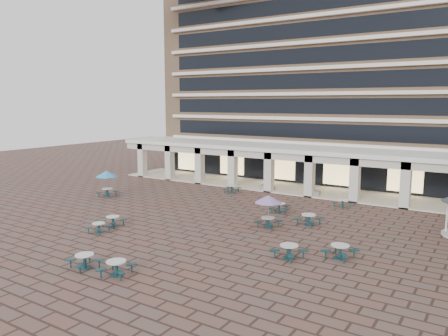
{
  "coord_description": "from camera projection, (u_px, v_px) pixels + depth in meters",
  "views": [
    {
      "loc": [
        17.05,
        -25.78,
        8.77
      ],
      "look_at": [
        -1.39,
        3.0,
        3.63
      ],
      "focal_mm": 35.0,
      "sensor_mm": 36.0,
      "label": 1
    }
  ],
  "objects": [
    {
      "name": "ground",
      "position": [
        218.0,
        224.0,
        31.87
      ],
      "size": [
        120.0,
        120.0,
        0.0
      ],
      "primitive_type": "plane",
      "color": "brown",
      "rests_on": "ground"
    },
    {
      "name": "apartment_building",
      "position": [
        337.0,
        70.0,
        51.2
      ],
      "size": [
        40.0,
        15.5,
        25.2
      ],
      "color": "tan",
      "rests_on": "ground"
    },
    {
      "name": "retail_arcade",
      "position": [
        299.0,
        161.0,
        43.75
      ],
      "size": [
        42.0,
        6.6,
        4.4
      ],
      "color": "white",
      "rests_on": "ground"
    },
    {
      "name": "picnic_table_0",
      "position": [
        113.0,
        220.0,
        31.28
      ],
      "size": [
        1.68,
        1.68,
        0.71
      ],
      "rotation": [
        0.0,
        0.0,
        0.09
      ],
      "color": "#143B3E",
      "rests_on": "ground"
    },
    {
      "name": "picnic_table_1",
      "position": [
        116.0,
        267.0,
        22.3
      ],
      "size": [
        2.01,
        2.01,
        0.77
      ],
      "rotation": [
        0.0,
        0.0,
        0.28
      ],
      "color": "#143B3E",
      "rests_on": "ground"
    },
    {
      "name": "picnic_table_2",
      "position": [
        85.0,
        260.0,
        23.33
      ],
      "size": [
        1.92,
        1.92,
        0.75
      ],
      "rotation": [
        0.0,
        0.0,
        -0.23
      ],
      "color": "#143B3E",
      "rests_on": "ground"
    },
    {
      "name": "picnic_table_3",
      "position": [
        340.0,
        250.0,
        24.76
      ],
      "size": [
        1.97,
        1.97,
        0.79
      ],
      "rotation": [
        0.0,
        0.0,
        -0.18
      ],
      "color": "#143B3E",
      "rests_on": "ground"
    },
    {
      "name": "picnic_table_4",
      "position": [
        107.0,
        175.0,
        40.92
      ],
      "size": [
        2.1,
        2.1,
        2.43
      ],
      "rotation": [
        0.0,
        0.0,
        0.19
      ],
      "color": "#143B3E",
      "rests_on": "ground"
    },
    {
      "name": "picnic_table_5",
      "position": [
        99.0,
        227.0,
        29.71
      ],
      "size": [
        1.62,
        1.62,
        0.66
      ],
      "rotation": [
        0.0,
        0.0,
        0.15
      ],
      "color": "#143B3E",
      "rests_on": "ground"
    },
    {
      "name": "picnic_table_6",
      "position": [
        268.0,
        200.0,
        30.73
      ],
      "size": [
        1.99,
        1.99,
        2.3
      ],
      "rotation": [
        0.0,
        0.0,
        -0.11
      ],
      "color": "#143B3E",
      "rests_on": "ground"
    },
    {
      "name": "picnic_table_7",
      "position": [
        289.0,
        250.0,
        24.75
      ],
      "size": [
        2.04,
        2.04,
        0.79
      ],
      "rotation": [
        0.0,
        0.0,
        -0.24
      ],
      "color": "#143B3E",
      "rests_on": "ground"
    },
    {
      "name": "picnic_table_9",
      "position": [
        279.0,
        207.0,
        35.18
      ],
      "size": [
        2.0,
        2.0,
        0.75
      ],
      "rotation": [
        0.0,
        0.0,
        0.3
      ],
      "color": "#143B3E",
      "rests_on": "ground"
    },
    {
      "name": "picnic_table_10",
      "position": [
        309.0,
        219.0,
        31.51
      ],
      "size": [
        1.95,
        1.95,
        0.79
      ],
      "rotation": [
        0.0,
        0.0,
        -0.16
      ],
      "color": "#143B3E",
      "rests_on": "ground"
    },
    {
      "name": "picnic_table_12",
      "position": [
        232.0,
        188.0,
        42.79
      ],
      "size": [
        1.89,
        1.89,
        0.73
      ],
      "rotation": [
        0.0,
        0.0,
        0.24
      ],
      "color": "#143B3E",
      "rests_on": "ground"
    },
    {
      "name": "picnic_table_13",
      "position": [
        343.0,
        203.0,
        36.91
      ],
      "size": [
        1.76,
        1.76,
        0.64
      ],
      "rotation": [
        0.0,
        0.0,
        -0.43
      ],
      "color": "#143B3E",
      "rests_on": "ground"
    },
    {
      "name": "planter_left",
      "position": [
        267.0,
        186.0,
        43.9
      ],
      "size": [
        1.5,
        0.77,
        1.22
      ],
      "color": "gray",
      "rests_on": "ground"
    },
    {
      "name": "planter_right",
      "position": [
        312.0,
        191.0,
        41.35
      ],
      "size": [
        1.5,
        0.81,
        1.26
      ],
      "color": "gray",
      "rests_on": "ground"
    }
  ]
}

